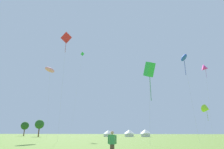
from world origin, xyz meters
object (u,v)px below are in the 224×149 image
kite_pink_parafoil (50,70)px  kite_blue_parafoil (184,58)px  kite_green_box (149,70)px  tree_distant_left (25,126)px  person_spectator (112,145)px  festival_tent_center (129,133)px  tree_distant_right (40,124)px  kite_magenta_delta (205,68)px  kite_red_diamond (66,39)px  kite_green_diamond (82,58)px  kite_lime_delta (207,109)px  festival_tent_left (108,133)px  festival_tent_right (145,133)px

kite_pink_parafoil → kite_blue_parafoil: size_ratio=1.13×
kite_green_box → tree_distant_left: size_ratio=1.77×
person_spectator → festival_tent_center: (-2.97, 65.22, 0.63)m
kite_blue_parafoil → tree_distant_right: 62.16m
kite_magenta_delta → tree_distant_right: size_ratio=3.34×
kite_pink_parafoil → tree_distant_right: kite_pink_parafoil is taller
kite_green_box → festival_tent_center: 51.64m
kite_pink_parafoil → tree_distant_right: bearing=120.7°
kite_magenta_delta → kite_green_box: bearing=-120.7°
kite_red_diamond → kite_pink_parafoil: kite_red_diamond is taller
kite_blue_parafoil → tree_distant_left: bearing=140.7°
kite_magenta_delta → tree_distant_left: kite_magenta_delta is taller
kite_green_diamond → person_spectator: 59.42m
kite_red_diamond → kite_lime_delta: 44.91m
kite_green_box → festival_tent_left: size_ratio=3.11×
kite_blue_parafoil → festival_tent_left: size_ratio=4.20×
kite_green_box → person_spectator: bearing=-103.1°
kite_blue_parafoil → tree_distant_right: (-48.73, 37.07, -10.71)m
festival_tent_center → person_spectator: bearing=-87.4°
kite_pink_parafoil → tree_distant_left: (-33.62, 44.93, -12.63)m
kite_lime_delta → person_spectator: 53.08m
kite_red_diamond → kite_green_diamond: size_ratio=0.82×
kite_blue_parafoil → festival_tent_left: 49.58m
kite_blue_parafoil → festival_tent_left: (-21.93, 42.20, -14.02)m
kite_red_diamond → festival_tent_right: kite_red_diamond is taller
festival_tent_center → festival_tent_right: bearing=0.0°
kite_green_box → kite_lime_delta: bearing=61.7°
kite_lime_delta → tree_distant_left: size_ratio=1.46×
kite_red_diamond → tree_distant_right: kite_red_diamond is taller
kite_blue_parafoil → person_spectator: size_ratio=9.25×
festival_tent_left → tree_distant_left: 45.17m
kite_blue_parafoil → tree_distant_left: 85.32m
kite_lime_delta → festival_tent_right: 25.86m
kite_blue_parafoil → person_spectator: bearing=-114.6°
kite_blue_parafoil → kite_green_diamond: size_ratio=0.53×
festival_tent_right → person_spectator: bearing=-92.9°
festival_tent_right → kite_green_box: bearing=-89.8°
tree_distant_right → festival_tent_right: bearing=7.1°
kite_magenta_delta → tree_distant_left: size_ratio=3.24×
kite_red_diamond → tree_distant_left: 67.17m
kite_green_diamond → kite_lime_delta: bearing=-2.4°
festival_tent_left → tree_distant_right: tree_distant_right is taller
person_spectator → kite_green_box: bearing=76.9°
kite_red_diamond → kite_green_diamond: (-3.75, 23.83, 4.68)m
kite_blue_parafoil → festival_tent_left: bearing=117.5°
kite_red_diamond → kite_lime_delta: (36.24, 22.17, -14.55)m
kite_green_diamond → tree_distant_right: size_ratio=4.63×
kite_red_diamond → tree_distant_right: 45.23m
kite_red_diamond → kite_pink_parafoil: bearing=137.4°
kite_blue_parafoil → tree_distant_right: size_ratio=2.46×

